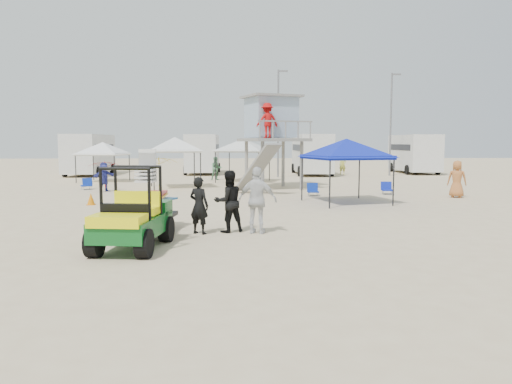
{
  "coord_description": "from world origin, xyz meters",
  "views": [
    {
      "loc": [
        0.03,
        -10.63,
        2.68
      ],
      "look_at": [
        0.5,
        3.0,
        1.3
      ],
      "focal_mm": 35.0,
      "sensor_mm": 36.0,
      "label": 1
    }
  ],
  "objects_px": {
    "utility_cart": "(131,212)",
    "surf_trailer": "(148,203)",
    "lifeguard_tower": "(272,121)",
    "canopy_blue": "(346,142)",
    "man_left": "(199,205)"
  },
  "relations": [
    {
      "from": "man_left",
      "to": "lifeguard_tower",
      "type": "distance_m",
      "value": 14.72
    },
    {
      "from": "man_left",
      "to": "lifeguard_tower",
      "type": "relative_size",
      "value": 0.32
    },
    {
      "from": "utility_cart",
      "to": "man_left",
      "type": "bearing_deg",
      "value": 53.22
    },
    {
      "from": "surf_trailer",
      "to": "canopy_blue",
      "type": "relative_size",
      "value": 0.65
    },
    {
      "from": "surf_trailer",
      "to": "man_left",
      "type": "xyz_separation_m",
      "value": [
        1.51,
        -0.3,
        -0.05
      ]
    },
    {
      "from": "utility_cart",
      "to": "lifeguard_tower",
      "type": "height_order",
      "value": "lifeguard_tower"
    },
    {
      "from": "utility_cart",
      "to": "surf_trailer",
      "type": "distance_m",
      "value": 2.34
    },
    {
      "from": "utility_cart",
      "to": "lifeguard_tower",
      "type": "relative_size",
      "value": 0.55
    },
    {
      "from": "lifeguard_tower",
      "to": "canopy_blue",
      "type": "distance_m",
      "value": 7.57
    },
    {
      "from": "utility_cart",
      "to": "lifeguard_tower",
      "type": "distance_m",
      "value": 17.0
    },
    {
      "from": "utility_cart",
      "to": "canopy_blue",
      "type": "height_order",
      "value": "canopy_blue"
    },
    {
      "from": "man_left",
      "to": "surf_trailer",
      "type": "bearing_deg",
      "value": 17.23
    },
    {
      "from": "utility_cart",
      "to": "lifeguard_tower",
      "type": "bearing_deg",
      "value": 74.2
    },
    {
      "from": "surf_trailer",
      "to": "canopy_blue",
      "type": "distance_m",
      "value": 10.19
    },
    {
      "from": "lifeguard_tower",
      "to": "man_left",
      "type": "bearing_deg",
      "value": -102.18
    }
  ]
}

